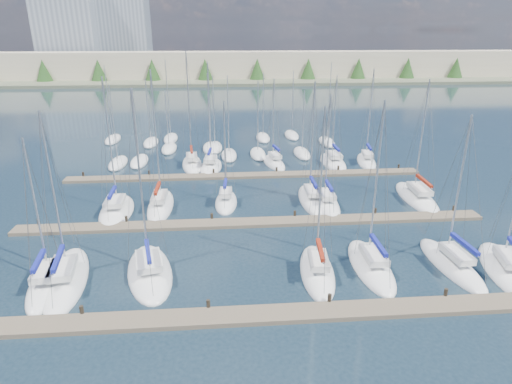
{
  "coord_description": "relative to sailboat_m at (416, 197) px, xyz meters",
  "views": [
    {
      "loc": [
        -2.79,
        -20.59,
        17.17
      ],
      "look_at": [
        0.0,
        14.0,
        4.0
      ],
      "focal_mm": 30.0,
      "sensor_mm": 36.0,
      "label": 1
    }
  ],
  "objects": [
    {
      "name": "sailboat_f",
      "position": [
        -3.41,
        -13.92,
        0.01
      ],
      "size": [
        2.88,
        8.76,
        12.42
      ],
      "rotation": [
        0.0,
        0.0,
        0.05
      ],
      "color": "white",
      "rests_on": "ground"
    },
    {
      "name": "dock_near",
      "position": [
        -18.05,
        -18.98,
        -0.02
      ],
      "size": [
        44.0,
        1.93,
        1.1
      ],
      "color": "#6B5E4C",
      "rests_on": "ground"
    },
    {
      "name": "sailboat_r",
      "position": [
        -1.06,
        13.71,
        0.02
      ],
      "size": [
        3.66,
        8.31,
        13.23
      ],
      "rotation": [
        0.0,
        0.0,
        -0.17
      ],
      "color": "white",
      "rests_on": "ground"
    },
    {
      "name": "ground",
      "position": [
        -18.05,
        39.01,
        -0.17
      ],
      "size": [
        400.0,
        400.0,
        0.0
      ],
      "primitive_type": "plane",
      "color": "#1E2F3C",
      "rests_on": "ground"
    },
    {
      "name": "distant_boats",
      "position": [
        -22.39,
        22.77,
        0.12
      ],
      "size": [
        36.93,
        20.75,
        13.3
      ],
      "color": "#9EA0A5",
      "rests_on": "ground"
    },
    {
      "name": "sailboat_j",
      "position": [
        -20.63,
        0.38,
        0.01
      ],
      "size": [
        2.67,
        6.66,
        11.34
      ],
      "rotation": [
        0.0,
        0.0,
        -0.06
      ],
      "color": "white",
      "rests_on": "ground"
    },
    {
      "name": "sailboat_h",
      "position": [
        -31.64,
        -1.07,
        0.0
      ],
      "size": [
        3.57,
        8.5,
        13.97
      ],
      "rotation": [
        0.0,
        0.0,
        0.05
      ],
      "color": "white",
      "rests_on": "ground"
    },
    {
      "name": "sailboat_b",
      "position": [
        -32.52,
        -13.61,
        -0.0
      ],
      "size": [
        4.48,
        9.93,
        13.05
      ],
      "rotation": [
        0.0,
        0.0,
        0.16
      ],
      "color": "white",
      "rests_on": "ground"
    },
    {
      "name": "shoreline",
      "position": [
        -31.34,
        128.78,
        7.27
      ],
      "size": [
        400.0,
        60.0,
        38.0
      ],
      "color": "#666B51",
      "rests_on": "ground"
    },
    {
      "name": "sailboat_c",
      "position": [
        -26.56,
        -13.18,
        0.01
      ],
      "size": [
        5.05,
        9.21,
        14.39
      ],
      "rotation": [
        0.0,
        0.0,
        0.22
      ],
      "color": "white",
      "rests_on": "ground"
    },
    {
      "name": "sailboat_l",
      "position": [
        -10.22,
        -0.92,
        0.01
      ],
      "size": [
        2.9,
        8.01,
        12.11
      ],
      "rotation": [
        0.0,
        0.0,
        -0.04
      ],
      "color": "white",
      "rests_on": "ground"
    },
    {
      "name": "sailboat_q",
      "position": [
        -5.76,
        13.78,
        -0.0
      ],
      "size": [
        3.09,
        8.65,
        12.47
      ],
      "rotation": [
        0.0,
        0.0,
        -0.0
      ],
      "color": "white",
      "rests_on": "ground"
    },
    {
      "name": "sailboat_n",
      "position": [
        -25.02,
        14.39,
        0.02
      ],
      "size": [
        3.37,
        8.87,
        15.5
      ],
      "rotation": [
        0.0,
        0.0,
        0.09
      ],
      "color": "white",
      "rests_on": "ground"
    },
    {
      "name": "dock_far",
      "position": [
        -18.05,
        9.02,
        -0.02
      ],
      "size": [
        44.0,
        1.93,
        1.1
      ],
      "color": "#6B5E4C",
      "rests_on": "ground"
    },
    {
      "name": "sailboat_a",
      "position": [
        -33.66,
        -14.08,
        0.01
      ],
      "size": [
        3.38,
        8.1,
        11.43
      ],
      "rotation": [
        0.0,
        0.0,
        0.13
      ],
      "color": "white",
      "rests_on": "ground"
    },
    {
      "name": "sailboat_g",
      "position": [
        0.39,
        -14.88,
        0.01
      ],
      "size": [
        5.15,
        9.12,
        14.32
      ],
      "rotation": [
        0.0,
        0.0,
        -0.26
      ],
      "color": "white",
      "rests_on": "ground"
    },
    {
      "name": "sailboat_o",
      "position": [
        -22.44,
        13.04,
        0.02
      ],
      "size": [
        3.4,
        7.83,
        14.3
      ],
      "rotation": [
        0.0,
        0.0,
        -0.08
      ],
      "color": "white",
      "rests_on": "ground"
    },
    {
      "name": "sailboat_k",
      "position": [
        -11.57,
        0.31,
        0.02
      ],
      "size": [
        2.62,
        8.73,
        13.19
      ],
      "rotation": [
        0.0,
        0.0,
        -0.03
      ],
      "color": "white",
      "rests_on": "ground"
    },
    {
      "name": "sailboat_m",
      "position": [
        0.0,
        0.0,
        0.0
      ],
      "size": [
        3.45,
        9.87,
        13.37
      ],
      "rotation": [
        0.0,
        0.0,
        -0.04
      ],
      "color": "white",
      "rests_on": "ground"
    },
    {
      "name": "sailboat_p",
      "position": [
        -13.88,
        14.02,
        0.02
      ],
      "size": [
        3.47,
        7.31,
        12.15
      ],
      "rotation": [
        0.0,
        0.0,
        0.17
      ],
      "color": "white",
      "rests_on": "ground"
    },
    {
      "name": "dock_mid",
      "position": [
        -18.05,
        -4.98,
        -0.02
      ],
      "size": [
        44.0,
        1.93,
        1.1
      ],
      "color": "#6B5E4C",
      "rests_on": "ground"
    },
    {
      "name": "sailboat_i",
      "position": [
        -27.4,
        -0.12,
        0.02
      ],
      "size": [
        2.59,
        8.94,
        14.49
      ],
      "rotation": [
        0.0,
        0.0,
        0.01
      ],
      "color": "white",
      "rests_on": "ground"
    },
    {
      "name": "sailboat_e",
      "position": [
        -9.7,
        -13.61,
        0.01
      ],
      "size": [
        2.89,
        8.51,
        13.44
      ],
      "rotation": [
        0.0,
        0.0,
        -0.02
      ],
      "color": "white",
      "rests_on": "ground"
    },
    {
      "name": "sailboat_d",
      "position": [
        -13.99,
        -14.06,
        0.01
      ],
      "size": [
        3.29,
        8.22,
        13.18
      ],
      "rotation": [
        0.0,
        0.0,
        -0.1
      ],
      "color": "white",
      "rests_on": "ground"
    }
  ]
}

